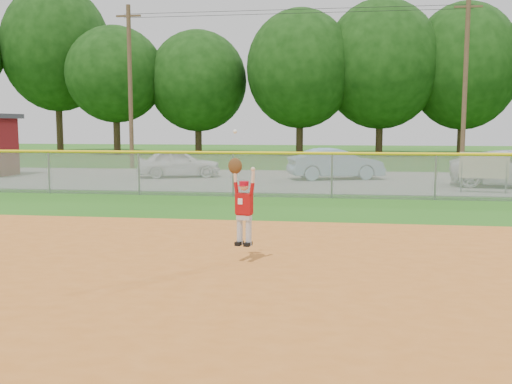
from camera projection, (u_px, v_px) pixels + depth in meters
The scene contains 10 objects.
ground at pixel (128, 270), 9.62m from camera, with size 120.00×120.00×0.00m, color #245C15.
clay_infield at pixel (36, 333), 6.67m from camera, with size 24.00×16.00×0.04m, color #BC6422.
parking_strip at pixel (257, 180), 25.36m from camera, with size 44.00×10.00×0.03m, color gray.
car_white_a at pixel (179, 163), 26.28m from camera, with size 1.53×3.80×1.29m, color white.
car_blue at pixel (336, 164), 25.30m from camera, with size 1.45×4.16×1.37m, color #80A6C0.
sponsor_sign at pixel (484, 167), 20.10m from camera, with size 1.64×0.33×1.47m.
outfield_fence at pixel (233, 171), 19.35m from camera, with size 40.06×0.10×1.55m.
power_lines at pixel (291, 83), 30.57m from camera, with size 19.40×0.24×9.00m.
tree_line at pixel (306, 61), 45.88m from camera, with size 62.37×13.00×14.43m.
ballplayer at pixel (243, 202), 9.95m from camera, with size 0.51×0.29×2.03m.
Camera 1 is at (3.45, -9.01, 2.44)m, focal length 40.00 mm.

